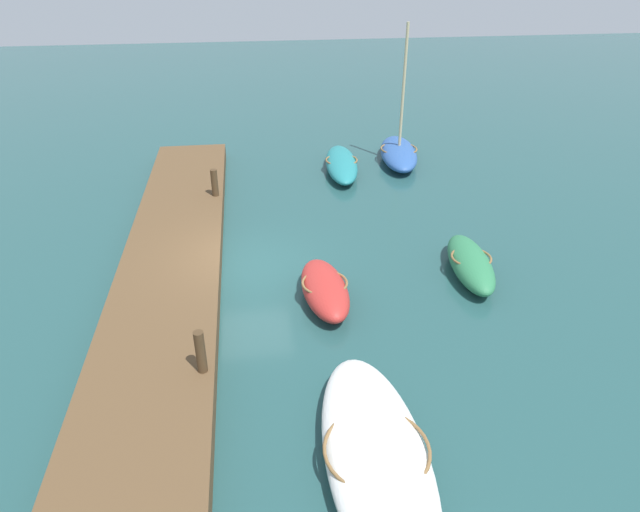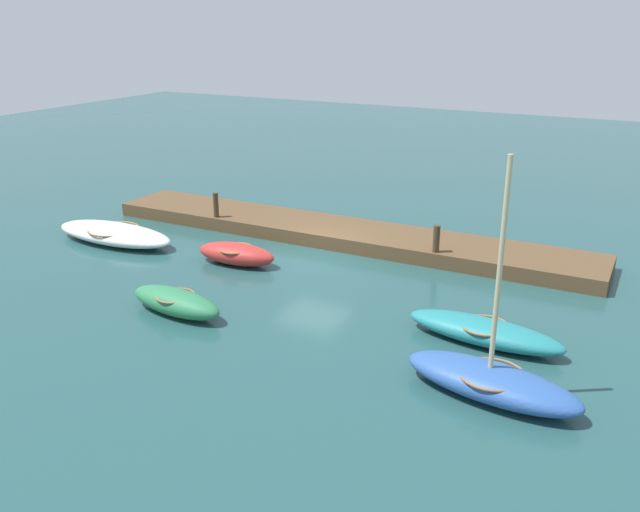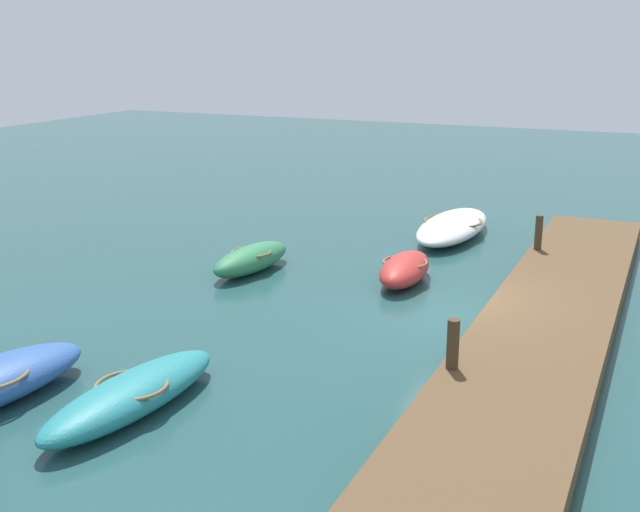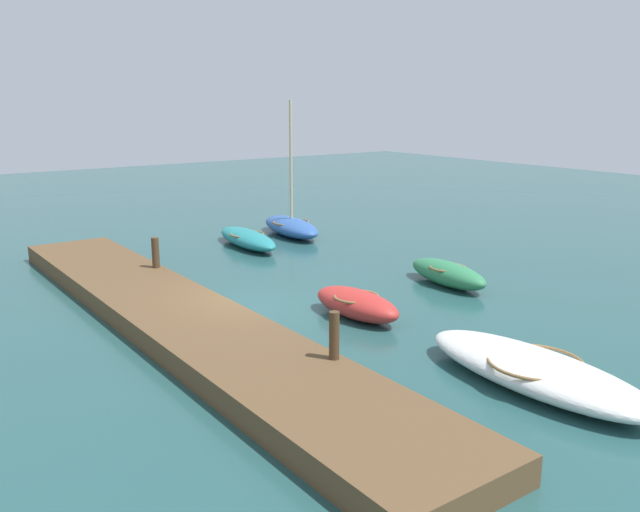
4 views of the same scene
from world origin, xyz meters
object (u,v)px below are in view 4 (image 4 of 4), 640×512
object	(u,v)px
rowboat_teal	(247,238)
dinghy_red	(356,304)
rowboat_green	(448,273)
mooring_post_mid_west	(334,335)
rowboat_blue	(291,226)
motorboat_white	(535,370)
mooring_post_west	(156,253)

from	to	relation	value
rowboat_teal	dinghy_red	bearing A→B (deg)	-7.23
rowboat_green	mooring_post_mid_west	bearing A→B (deg)	-56.66
dinghy_red	rowboat_blue	size ratio (longest dim) A/B	0.53
mooring_post_mid_west	rowboat_teal	bearing A→B (deg)	157.87
dinghy_red	motorboat_white	size ratio (longest dim) A/B	0.57
rowboat_teal	rowboat_green	size ratio (longest dim) A/B	1.31
motorboat_white	mooring_post_mid_west	bearing A→B (deg)	-127.99
rowboat_teal	mooring_post_west	size ratio (longest dim) A/B	4.57
dinghy_red	rowboat_green	world-z (taller)	dinghy_red
rowboat_teal	rowboat_blue	bearing A→B (deg)	112.57
dinghy_red	rowboat_green	bearing A→B (deg)	96.69
rowboat_blue	dinghy_red	bearing A→B (deg)	-15.97
motorboat_white	rowboat_green	world-z (taller)	rowboat_green
motorboat_white	rowboat_green	xyz separation A→B (m)	(-6.51, 4.26, 0.02)
rowboat_blue	motorboat_white	bearing A→B (deg)	-7.34
rowboat_green	mooring_post_mid_west	size ratio (longest dim) A/B	3.32
rowboat_teal	mooring_post_west	xyz separation A→B (m)	(3.12, -5.15, 0.70)
dinghy_red	mooring_post_mid_west	xyz separation A→B (m)	(3.09, -3.10, 0.67)
dinghy_red	motorboat_white	distance (m)	5.69
rowboat_blue	mooring_post_west	bearing A→B (deg)	-54.63
motorboat_white	rowboat_blue	world-z (taller)	rowboat_blue
rowboat_green	motorboat_white	bearing A→B (deg)	-27.28
mooring_post_west	mooring_post_mid_west	world-z (taller)	mooring_post_mid_west
motorboat_white	mooring_post_mid_west	size ratio (longest dim) A/B	5.28
rowboat_green	rowboat_blue	bearing A→B (deg)	-175.91
dinghy_red	rowboat_teal	bearing A→B (deg)	164.06
motorboat_white	rowboat_blue	bearing A→B (deg)	164.60
motorboat_white	rowboat_green	bearing A→B (deg)	147.22
rowboat_teal	mooring_post_mid_west	xyz separation A→B (m)	(12.67, -5.15, 0.72)
dinghy_red	motorboat_white	bearing A→B (deg)	-2.08
motorboat_white	mooring_post_west	xyz separation A→B (m)	(-12.15, -3.28, 0.68)
dinghy_red	mooring_post_west	distance (m)	7.19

